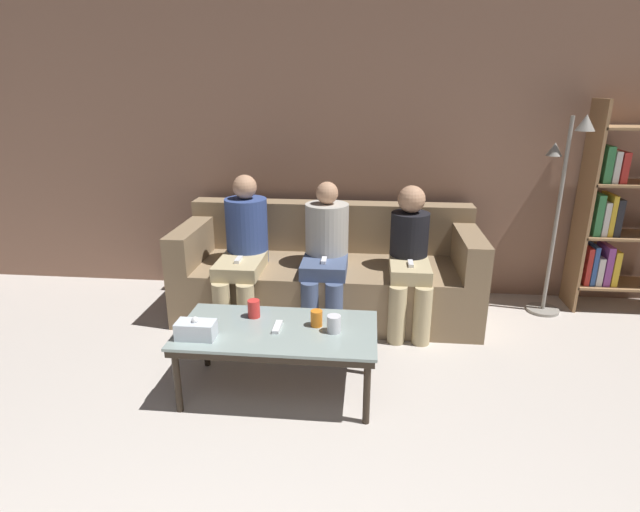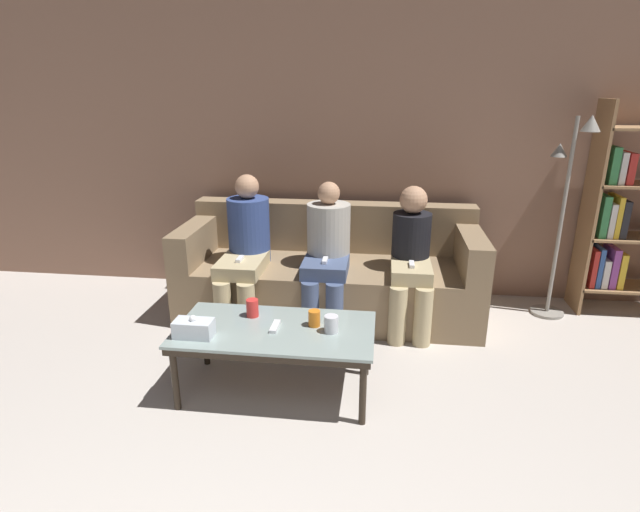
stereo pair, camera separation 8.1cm
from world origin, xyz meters
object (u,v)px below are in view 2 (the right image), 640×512
Objects in this scene: cup_far_center at (252,308)px; game_remote at (275,326)px; couch at (330,274)px; seated_person_left_end at (246,245)px; cup_near_right at (314,318)px; bookshelf at (627,218)px; seated_person_mid_right at (411,255)px; seated_person_mid_left at (327,249)px; coffee_table at (275,334)px; cup_near_left at (331,324)px; tissue_box at (194,328)px; standing_lamp at (567,198)px.

cup_far_center is 0.23m from game_remote.
seated_person_left_end is (-0.64, -0.22, 0.30)m from couch.
bookshelf reaches higher than cup_near_right.
game_remote is 0.14× the size of seated_person_mid_right.
cup_far_center is 0.10× the size of seated_person_left_end.
game_remote is 1.05m from seated_person_mid_left.
cup_near_left is (0.33, -0.01, 0.09)m from coffee_table.
seated_person_mid_left is (0.19, 1.02, 0.16)m from game_remote.
seated_person_mid_right reaches higher than cup_near_left.
cup_near_right is 0.09× the size of seated_person_mid_right.
seated_person_mid_left is at bearing 61.90° from tissue_box.
seated_person_mid_right is (-1.18, -0.38, -0.39)m from standing_lamp.
couch is 1.24m from coffee_table.
cup_near_right is 0.09× the size of seated_person_left_end.
standing_lamp reaches higher than seated_person_mid_right.
tissue_box is 2.93m from standing_lamp.
standing_lamp is 1.39× the size of seated_person_left_end.
seated_person_left_end reaches higher than seated_person_mid_right.
cup_near_right is 0.41m from cup_far_center.
seated_person_mid_right is at bearing -163.13° from bookshelf.
standing_lamp is 1.30m from seated_person_mid_right.
game_remote is at bearing -145.58° from standing_lamp.
coffee_table is 0.25m from cup_near_right.
seated_person_mid_left is 1.02× the size of seated_person_mid_right.
cup_far_center is (-0.51, 0.15, 0.00)m from cup_near_left.
cup_near_left is 2.70m from bookshelf.
couch is 2.15× the size of seated_person_mid_left.
couch is 1.40× the size of bookshelf.
bookshelf is (2.97, 1.68, 0.31)m from tissue_box.
bookshelf is (2.34, 0.29, 0.48)m from couch.
bookshelf reaches higher than coffee_table.
cup_near_left is at bearing 11.13° from tissue_box.
seated_person_mid_right reaches higher than cup_far_center.
cup_far_center reaches higher than coffee_table.
seated_person_mid_right is (-1.71, -0.52, -0.21)m from bookshelf.
cup_near_left is 0.09× the size of seated_person_left_end.
coffee_table is 1.12m from seated_person_left_end.
game_remote is 1.11m from seated_person_left_end.
seated_person_left_end is 1.04× the size of seated_person_mid_left.
couch is at bearing -172.87° from bookshelf.
seated_person_mid_right is (0.64, -0.02, -0.02)m from seated_person_mid_left.
game_remote is 0.09× the size of bookshelf.
couch is at bearing 160.64° from seated_person_mid_right.
couch reaches higher than tissue_box.
couch is at bearing 91.59° from cup_near_right.
seated_person_left_end is at bearing 125.47° from cup_near_right.
bookshelf is 2.40m from seated_person_mid_left.
cup_near_left is 0.68× the size of game_remote.
bookshelf is 1.57× the size of seated_person_mid_right.
seated_person_mid_right is at bearing 40.57° from cup_far_center.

